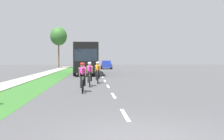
{
  "coord_description": "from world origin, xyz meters",
  "views": [
    {
      "loc": [
        -1.02,
        -5.49,
        1.74
      ],
      "look_at": [
        0.55,
        14.76,
        0.9
      ],
      "focal_mm": 41.2,
      "sensor_mm": 36.0,
      "label": 1
    }
  ],
  "objects_px": {
    "cyclist_distant": "(98,72)",
    "pickup_red": "(89,63)",
    "cyclist_lead": "(83,77)",
    "sedan_blue": "(106,65)",
    "bus_black": "(87,57)",
    "street_tree_far": "(59,36)",
    "cyclist_trailing": "(90,74)"
  },
  "relations": [
    {
      "from": "cyclist_lead",
      "to": "pickup_red",
      "type": "height_order",
      "value": "pickup_red"
    },
    {
      "from": "cyclist_lead",
      "to": "bus_black",
      "type": "distance_m",
      "value": 17.58
    },
    {
      "from": "cyclist_trailing",
      "to": "pickup_red",
      "type": "bearing_deg",
      "value": 90.64
    },
    {
      "from": "cyclist_trailing",
      "to": "cyclist_distant",
      "type": "bearing_deg",
      "value": 74.77
    },
    {
      "from": "cyclist_lead",
      "to": "sedan_blue",
      "type": "distance_m",
      "value": 33.73
    },
    {
      "from": "bus_black",
      "to": "cyclist_lead",
      "type": "bearing_deg",
      "value": -89.64
    },
    {
      "from": "sedan_blue",
      "to": "street_tree_far",
      "type": "height_order",
      "value": "street_tree_far"
    },
    {
      "from": "cyclist_lead",
      "to": "sedan_blue",
      "type": "xyz_separation_m",
      "value": [
        3.12,
        33.59,
        -0.04
      ]
    },
    {
      "from": "bus_black",
      "to": "pickup_red",
      "type": "bearing_deg",
      "value": 90.04
    },
    {
      "from": "bus_black",
      "to": "sedan_blue",
      "type": "distance_m",
      "value": 16.41
    },
    {
      "from": "pickup_red",
      "to": "bus_black",
      "type": "bearing_deg",
      "value": -89.96
    },
    {
      "from": "cyclist_lead",
      "to": "cyclist_distant",
      "type": "distance_m",
      "value": 5.11
    },
    {
      "from": "cyclist_distant",
      "to": "sedan_blue",
      "type": "relative_size",
      "value": 0.4
    },
    {
      "from": "cyclist_lead",
      "to": "cyclist_distant",
      "type": "bearing_deg",
      "value": 79.87
    },
    {
      "from": "sedan_blue",
      "to": "street_tree_far",
      "type": "bearing_deg",
      "value": 150.41
    },
    {
      "from": "sedan_blue",
      "to": "cyclist_distant",
      "type": "bearing_deg",
      "value": -94.44
    },
    {
      "from": "cyclist_distant",
      "to": "pickup_red",
      "type": "xyz_separation_m",
      "value": [
        -1.03,
        39.53,
        0.02
      ]
    },
    {
      "from": "cyclist_distant",
      "to": "pickup_red",
      "type": "height_order",
      "value": "pickup_red"
    },
    {
      "from": "street_tree_far",
      "to": "sedan_blue",
      "type": "bearing_deg",
      "value": -29.59
    },
    {
      "from": "bus_black",
      "to": "pickup_red",
      "type": "xyz_separation_m",
      "value": [
        -0.02,
        27.01,
        -1.15
      ]
    },
    {
      "from": "sedan_blue",
      "to": "pickup_red",
      "type": "bearing_deg",
      "value": 106.48
    },
    {
      "from": "bus_black",
      "to": "pickup_red",
      "type": "distance_m",
      "value": 27.04
    },
    {
      "from": "cyclist_trailing",
      "to": "sedan_blue",
      "type": "distance_m",
      "value": 30.74
    },
    {
      "from": "pickup_red",
      "to": "street_tree_far",
      "type": "height_order",
      "value": "street_tree_far"
    },
    {
      "from": "cyclist_distant",
      "to": "cyclist_lead",
      "type": "bearing_deg",
      "value": -100.13
    },
    {
      "from": "pickup_red",
      "to": "cyclist_lead",
      "type": "bearing_deg",
      "value": -89.84
    },
    {
      "from": "sedan_blue",
      "to": "pickup_red",
      "type": "relative_size",
      "value": 0.84
    },
    {
      "from": "bus_black",
      "to": "street_tree_far",
      "type": "xyz_separation_m",
      "value": [
        -6.1,
        21.34,
        4.39
      ]
    },
    {
      "from": "sedan_blue",
      "to": "street_tree_far",
      "type": "relative_size",
      "value": 0.52
    },
    {
      "from": "sedan_blue",
      "to": "street_tree_far",
      "type": "distance_m",
      "value": 12.1
    },
    {
      "from": "cyclist_trailing",
      "to": "sedan_blue",
      "type": "xyz_separation_m",
      "value": [
        2.78,
        30.62,
        -0.04
      ]
    },
    {
      "from": "cyclist_lead",
      "to": "cyclist_distant",
      "type": "relative_size",
      "value": 1.0
    }
  ]
}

